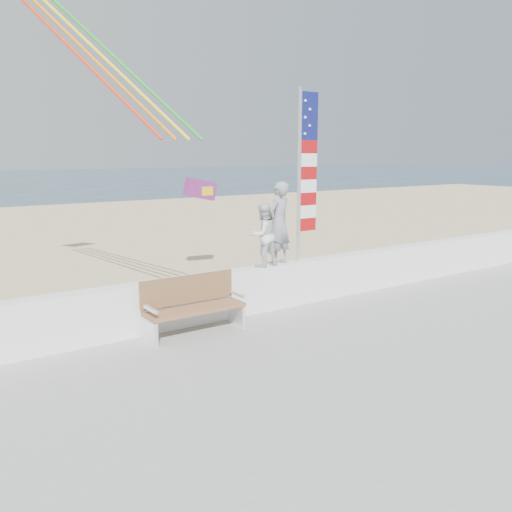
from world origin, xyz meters
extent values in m
plane|color=#294052|center=(0.00, 0.00, 0.00)|extent=(220.00, 220.00, 0.00)
cube|color=#D1B98B|center=(0.00, 9.00, 0.04)|extent=(90.00, 40.00, 0.08)
cube|color=white|center=(0.00, 2.00, 0.63)|extent=(30.00, 0.35, 0.90)
imported|color=gray|center=(0.89, 2.00, 1.91)|extent=(0.70, 0.56, 1.67)
imported|color=silver|center=(0.50, 2.00, 1.71)|extent=(0.66, 0.54, 1.26)
cube|color=#946440|center=(-1.32, 1.45, 0.62)|extent=(1.80, 0.50, 0.06)
cube|color=brown|center=(-1.32, 1.72, 0.93)|extent=(1.80, 0.05, 0.50)
cube|color=silver|center=(-2.17, 1.45, 0.38)|extent=(0.06, 0.50, 0.40)
cube|color=white|center=(-2.17, 1.40, 0.78)|extent=(0.06, 0.45, 0.05)
cube|color=white|center=(-0.47, 1.45, 0.38)|extent=(0.06, 0.50, 0.40)
cube|color=white|center=(-0.47, 1.40, 0.78)|extent=(0.06, 0.45, 0.05)
cylinder|color=silver|center=(1.40, 2.00, 2.83)|extent=(0.08, 0.08, 3.50)
cube|color=#0F1451|center=(1.64, 2.00, 4.03)|extent=(0.44, 0.02, 0.95)
cube|color=#9E0A0C|center=(1.64, 2.00, 1.84)|extent=(0.44, 0.02, 0.26)
cube|color=white|center=(1.64, 2.00, 2.10)|extent=(0.44, 0.02, 0.26)
cube|color=#9E0A0C|center=(1.64, 2.00, 2.37)|extent=(0.44, 0.02, 0.26)
cube|color=white|center=(1.64, 2.00, 2.63)|extent=(0.44, 0.02, 0.26)
cube|color=#9E0A0C|center=(1.64, 2.00, 2.89)|extent=(0.44, 0.02, 0.26)
cube|color=white|center=(1.64, 2.00, 3.16)|extent=(0.44, 0.02, 0.26)
cube|color=#9E0A0C|center=(1.64, 2.00, 3.42)|extent=(0.44, 0.02, 0.26)
sphere|color=white|center=(1.52, 1.98, 3.68)|extent=(0.06, 0.06, 0.06)
sphere|color=white|center=(1.64, 1.98, 3.84)|extent=(0.06, 0.06, 0.06)
sphere|color=white|center=(1.52, 1.98, 4.00)|extent=(0.06, 0.06, 0.06)
sphere|color=white|center=(1.64, 1.98, 4.16)|extent=(0.06, 0.06, 0.06)
sphere|color=white|center=(1.52, 1.98, 4.32)|extent=(0.06, 0.06, 0.06)
cube|color=red|center=(1.24, 5.87, 2.38)|extent=(0.93, 0.27, 0.63)
cube|color=gold|center=(1.39, 5.87, 2.33)|extent=(0.33, 0.24, 0.23)
cylinder|color=red|center=(-2.78, 3.65, 5.35)|extent=(2.65, 2.88, 3.68)
cylinder|color=orange|center=(-2.55, 3.65, 5.35)|extent=(2.74, 2.88, 3.68)
cylinder|color=yellow|center=(-2.33, 3.65, 5.35)|extent=(2.83, 2.88, 3.68)
cylinder|color=green|center=(-2.10, 3.65, 5.35)|extent=(2.91, 2.88, 3.68)
camera|label=1|loc=(-5.60, -6.63, 3.29)|focal=38.00mm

